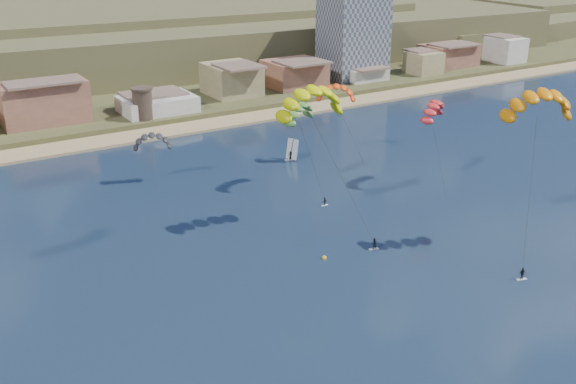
{
  "coord_description": "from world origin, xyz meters",
  "views": [
    {
      "loc": [
        -51.98,
        -52.34,
        49.88
      ],
      "look_at": [
        0.0,
        32.0,
        10.0
      ],
      "focal_mm": 41.08,
      "sensor_mm": 36.0,
      "label": 1
    }
  ],
  "objects": [
    {
      "name": "kitesurfer_orange",
      "position": [
        33.48,
        12.13,
        25.19
      ],
      "size": [
        16.29,
        13.32,
        28.73
      ],
      "color": "silver",
      "rests_on": "ground"
    },
    {
      "name": "beach",
      "position": [
        0.0,
        106.0,
        0.25
      ],
      "size": [
        2200.0,
        12.0,
        0.9
      ],
      "color": "tan",
      "rests_on": "ground"
    },
    {
      "name": "distant_kite_red",
      "position": [
        40.07,
        41.75,
        16.6
      ],
      "size": [
        9.62,
        7.84,
        19.55
      ],
      "color": "#262626",
      "rests_on": "ground"
    },
    {
      "name": "kitesurfer_green",
      "position": [
        16.38,
        54.35,
        16.4
      ],
      "size": [
        9.74,
        15.02,
        19.73
      ],
      "color": "silver",
      "rests_on": "ground"
    },
    {
      "name": "distant_kite_dark",
      "position": [
        -7.91,
        72.4,
        9.74
      ],
      "size": [
        8.94,
        6.86,
        13.22
      ],
      "color": "#262626",
      "rests_on": "ground"
    },
    {
      "name": "kitesurfer_yellow",
      "position": [
        7.56,
        36.91,
        23.74
      ],
      "size": [
        12.98,
        16.12,
        27.97
      ],
      "color": "silver",
      "rests_on": "ground"
    },
    {
      "name": "ground",
      "position": [
        0.0,
        0.0,
        0.0
      ],
      "size": [
        2400.0,
        2400.0,
        0.0
      ],
      "primitive_type": "plane",
      "color": "black",
      "rests_on": "ground"
    },
    {
      "name": "apartment_tower",
      "position": [
        85.0,
        128.0,
        17.82
      ],
      "size": [
        20.0,
        16.0,
        32.0
      ],
      "color": "gray",
      "rests_on": "ground"
    },
    {
      "name": "watchtower",
      "position": [
        5.0,
        114.0,
        6.37
      ],
      "size": [
        5.82,
        5.82,
        8.6
      ],
      "color": "#47382D",
      "rests_on": "ground"
    },
    {
      "name": "windsurfer",
      "position": [
        24.15,
        69.77,
        1.55
      ],
      "size": [
        2.85,
        3.13,
        4.89
      ],
      "color": "silver",
      "rests_on": "ground"
    },
    {
      "name": "buoy",
      "position": [
        2.84,
        25.39,
        0.14
      ],
      "size": [
        0.8,
        0.8,
        0.8
      ],
      "color": "yellow",
      "rests_on": "ground"
    },
    {
      "name": "distant_kite_orange",
      "position": [
        31.89,
        63.53,
        16.75
      ],
      "size": [
        9.43,
        7.98,
        19.67
      ],
      "color": "#262626",
      "rests_on": "ground"
    },
    {
      "name": "foothills",
      "position": [
        22.39,
        232.47,
        9.08
      ],
      "size": [
        940.0,
        210.0,
        18.0
      ],
      "color": "brown",
      "rests_on": "ground"
    }
  ]
}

